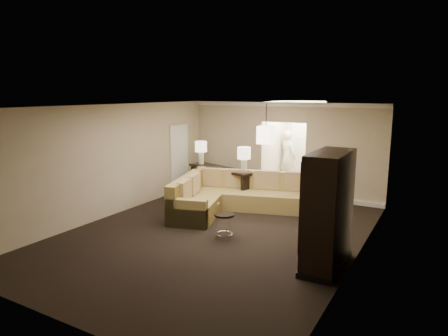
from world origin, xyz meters
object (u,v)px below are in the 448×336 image
Objects in this scene: sectional_sofa at (233,196)px; coffee_table at (194,210)px; drink_table at (224,221)px; console_table at (221,180)px; person at (287,154)px; armoire at (328,213)px.

coffee_table is (-0.56, -0.97, -0.21)m from sectional_sofa.
sectional_sofa reaches higher than drink_table.
console_table reaches higher than coffee_table.
person is at bearing 82.78° from coffee_table.
console_table is 3.08m from person.
sectional_sofa is 1.33m from console_table.
drink_table is 5.82m from person.
coffee_table is 0.47× the size of armoire.
armoire is at bearing -21.50° from console_table.
person reaches higher than console_table.
drink_table is at bearing -33.58° from coffee_table.
sectional_sofa is 6.34× the size of drink_table.
person is at bearing 72.83° from sectional_sofa.
coffee_table is at bearing 104.78° from person.
coffee_table is 0.41× the size of console_table.
person reaches higher than sectional_sofa.
person is at bearing 116.65° from armoire.
console_table is 1.16× the size of armoire.
coffee_table is 3.94m from armoire.
person is (0.05, 3.85, 0.62)m from sectional_sofa.
coffee_table is at bearing 161.32° from armoire.
console_table is (-0.90, 0.96, 0.15)m from sectional_sofa.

